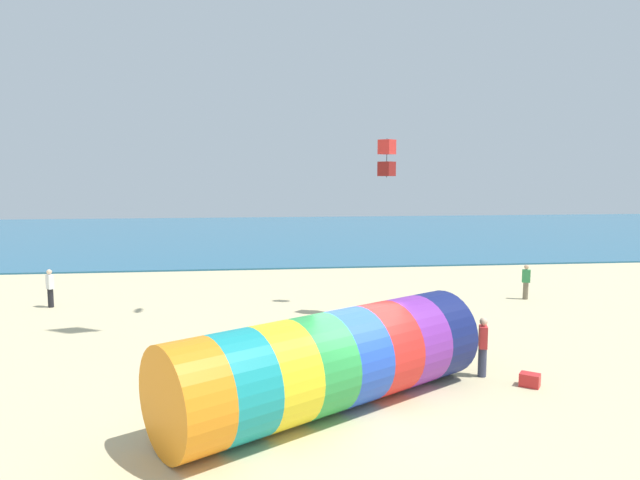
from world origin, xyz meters
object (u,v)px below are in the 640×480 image
(bystander_near_water, at_px, (50,288))
(bystander_mid_beach, at_px, (526,282))
(cooler_box, at_px, (530,380))
(kite_handler, at_px, (483,346))
(kite_red_box, at_px, (387,158))
(giant_inflatable_tube, at_px, (330,361))

(bystander_near_water, xyz_separation_m, bystander_mid_beach, (21.29, -0.84, -0.03))
(bystander_near_water, height_order, cooler_box, bystander_near_water)
(kite_handler, height_order, bystander_near_water, kite_handler)
(kite_handler, relative_size, kite_red_box, 1.13)
(kite_red_box, xyz_separation_m, bystander_mid_beach, (7.19, 2.31, -5.59))
(giant_inflatable_tube, height_order, bystander_mid_beach, giant_inflatable_tube)
(giant_inflatable_tube, height_order, cooler_box, giant_inflatable_tube)
(giant_inflatable_tube, relative_size, bystander_mid_beach, 5.34)
(kite_red_box, bearing_deg, cooler_box, -74.72)
(giant_inflatable_tube, height_order, kite_red_box, kite_red_box)
(bystander_mid_beach, bearing_deg, kite_red_box, -162.18)
(giant_inflatable_tube, relative_size, bystander_near_water, 5.17)
(giant_inflatable_tube, distance_m, bystander_mid_beach, 15.43)
(kite_handler, height_order, kite_red_box, kite_red_box)
(kite_red_box, height_order, bystander_mid_beach, kite_red_box)
(giant_inflatable_tube, bearing_deg, cooler_box, 8.35)
(kite_handler, bearing_deg, kite_red_box, 99.54)
(bystander_mid_beach, relative_size, cooler_box, 3.11)
(bystander_near_water, bearing_deg, bystander_mid_beach, -2.26)
(kite_red_box, bearing_deg, bystander_mid_beach, 17.82)
(kite_red_box, distance_m, bystander_mid_beach, 9.39)
(bystander_near_water, bearing_deg, kite_red_box, -12.60)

